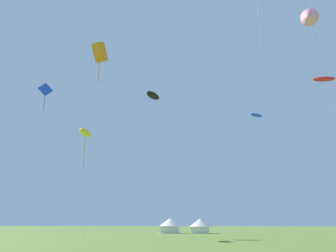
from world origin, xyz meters
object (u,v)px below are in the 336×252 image
object	(u,v)px
kite_blue_diamond	(45,91)
kite_blue_parafoil	(256,116)
kite_red_parafoil	(324,79)
kite_black_parafoil	(153,96)
festival_tent_center	(200,225)
kite_yellow_parafoil	(85,133)
festival_tent_left	(171,225)
kite_orange_box	(100,53)
kite_pink_delta	(308,17)

from	to	relation	value
kite_blue_diamond	kite_blue_parafoil	xyz separation A→B (m)	(39.24, -10.84, -9.74)
kite_red_parafoil	kite_blue_parafoil	xyz separation A→B (m)	(-5.22, 15.09, 0.70)
kite_black_parafoil	kite_blue_parafoil	bearing A→B (deg)	-2.58
kite_red_parafoil	festival_tent_center	world-z (taller)	kite_red_parafoil
festival_tent_center	kite_yellow_parafoil	bearing A→B (deg)	-126.87
kite_red_parafoil	kite_blue_diamond	world-z (taller)	kite_blue_diamond
kite_yellow_parafoil	festival_tent_center	size ratio (longest dim) A/B	3.74
kite_blue_diamond	kite_blue_parafoil	distance (m)	41.86
kite_red_parafoil	kite_yellow_parafoil	size ratio (longest dim) A/B	1.05
kite_blue_parafoil	festival_tent_left	bearing A→B (deg)	124.39
kite_red_parafoil	kite_orange_box	bearing A→B (deg)	169.40
kite_yellow_parafoil	kite_black_parafoil	world-z (taller)	kite_black_parafoil
kite_red_parafoil	festival_tent_left	bearing A→B (deg)	118.77
kite_yellow_parafoil	kite_black_parafoil	size ratio (longest dim) A/B	0.74
kite_orange_box	festival_tent_left	distance (m)	40.13
kite_pink_delta	kite_blue_parafoil	size ratio (longest dim) A/B	2.06
kite_blue_diamond	festival_tent_left	world-z (taller)	kite_blue_diamond
festival_tent_center	festival_tent_left	bearing A→B (deg)	-180.00
kite_pink_delta	festival_tent_center	distance (m)	43.75
kite_red_parafoil	kite_yellow_parafoil	xyz separation A→B (m)	(-31.62, 15.16, -1.19)
kite_pink_delta	kite_blue_diamond	xyz separation A→B (m)	(-49.21, 8.21, -7.96)
kite_blue_parafoil	kite_red_parafoil	bearing A→B (deg)	-70.92
kite_red_parafoil	festival_tent_center	distance (m)	43.28
kite_yellow_parafoil	festival_tent_center	world-z (taller)	kite_yellow_parafoil
kite_black_parafoil	kite_pink_delta	bearing A→B (deg)	4.27
kite_orange_box	kite_red_parafoil	distance (m)	27.97
kite_red_parafoil	kite_black_parafoil	xyz separation A→B (m)	(-21.05, 15.80, 4.81)
kite_black_parafoil	festival_tent_center	xyz separation A→B (m)	(6.35, 21.93, -20.11)
kite_yellow_parafoil	kite_blue_parafoil	distance (m)	26.47
kite_black_parafoil	festival_tent_center	size ratio (longest dim) A/B	5.06
kite_black_parafoil	festival_tent_center	bearing A→B (deg)	73.85
kite_orange_box	kite_black_parafoil	xyz separation A→B (m)	(5.51, 10.83, -2.43)
kite_yellow_parafoil	kite_pink_delta	world-z (taller)	kite_pink_delta
kite_yellow_parafoil	kite_blue_parafoil	size ratio (longest dim) A/B	0.92
kite_yellow_parafoil	kite_pink_delta	xyz separation A→B (m)	(36.37, 2.56, 19.58)
kite_yellow_parafoil	festival_tent_center	xyz separation A→B (m)	(16.92, 22.57, -14.12)
kite_red_parafoil	kite_yellow_parafoil	world-z (taller)	kite_red_parafoil
kite_orange_box	kite_blue_parafoil	distance (m)	24.50
kite_orange_box	festival_tent_left	xyz separation A→B (m)	(5.84, 32.76, -22.44)
kite_orange_box	kite_red_parafoil	xyz separation A→B (m)	(26.55, -4.97, -7.24)
kite_yellow_parafoil	kite_blue_diamond	size ratio (longest dim) A/B	0.56
kite_orange_box	kite_black_parafoil	bearing A→B (deg)	63.04
festival_tent_left	kite_pink_delta	bearing A→B (deg)	-38.15
kite_blue_diamond	festival_tent_center	distance (m)	41.08
kite_blue_diamond	festival_tent_center	bearing A→B (deg)	21.62
kite_blue_parafoil	kite_pink_delta	bearing A→B (deg)	14.82
kite_yellow_parafoil	kite_blue_diamond	distance (m)	20.39
kite_orange_box	festival_tent_center	bearing A→B (deg)	70.10
kite_red_parafoil	festival_tent_left	world-z (taller)	kite_red_parafoil
kite_blue_diamond	festival_tent_center	xyz separation A→B (m)	(29.76, 11.80, -25.74)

